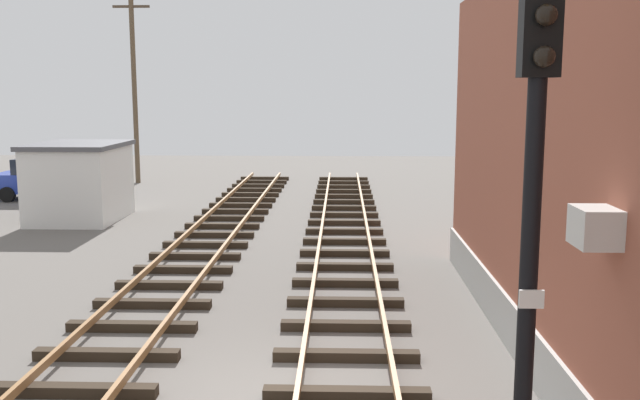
% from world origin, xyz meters
% --- Properties ---
extents(ground_plane, '(80.00, 80.00, 0.00)m').
position_xyz_m(ground_plane, '(0.00, 0.00, 0.00)').
color(ground_plane, '#605B56').
extents(track_near_building, '(2.50, 53.54, 0.32)m').
position_xyz_m(track_near_building, '(0.97, 0.00, 0.13)').
color(track_near_building, '#2D2319').
rests_on(track_near_building, ground).
extents(track_centre, '(2.50, 53.54, 0.32)m').
position_xyz_m(track_centre, '(-3.13, -0.00, 0.13)').
color(track_centre, '#2D2319').
rests_on(track_centre, ground).
extents(signal_mast, '(0.36, 0.40, 5.77)m').
position_xyz_m(signal_mast, '(2.70, -3.14, 3.60)').
color(signal_mast, black).
rests_on(signal_mast, ground).
extents(control_hut, '(3.00, 3.80, 2.76)m').
position_xyz_m(control_hut, '(-8.46, 14.49, 1.39)').
color(control_hut, silver).
rests_on(control_hut, ground).
extents(parked_car_blue, '(4.20, 2.04, 1.76)m').
position_xyz_m(parked_car_blue, '(-11.74, 19.32, 0.90)').
color(parked_car_blue, '#23389E').
rests_on(parked_car_blue, ground).
extents(utility_pole_far, '(1.80, 0.24, 9.05)m').
position_xyz_m(utility_pole_far, '(-9.42, 24.79, 4.72)').
color(utility_pole_far, brown).
rests_on(utility_pole_far, ground).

